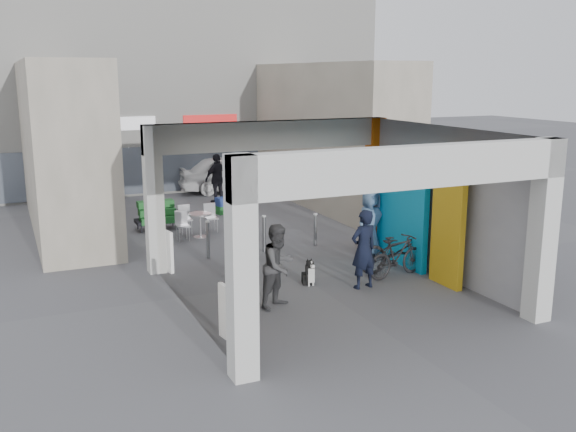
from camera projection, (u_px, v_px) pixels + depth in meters
name	position (u px, v px, depth m)	size (l,w,h in m)	color
ground	(306.00, 280.00, 14.77)	(90.00, 90.00, 0.00)	#55555B
arcade_canopy	(346.00, 185.00, 13.75)	(6.40, 6.45, 6.40)	beige
far_building	(160.00, 90.00, 26.38)	(18.00, 4.08, 8.00)	silver
plaza_bldg_left	(62.00, 147.00, 19.13)	(2.00, 9.00, 5.00)	#B4A795
plaza_bldg_right	(330.00, 135.00, 22.70)	(2.00, 9.00, 5.00)	#B4A795
bollard_left	(208.00, 240.00, 16.37)	(0.09, 0.09, 0.97)	gray
bollard_center	(264.00, 234.00, 16.96)	(0.09, 0.09, 0.97)	gray
bollard_right	(315.00, 230.00, 17.58)	(0.09, 0.09, 0.89)	gray
advert_board_near	(228.00, 313.00, 11.32)	(0.17, 0.56, 1.00)	white
advert_board_far	(167.00, 251.00, 15.31)	(0.19, 0.56, 1.00)	white
cafe_set	(194.00, 225.00, 18.74)	(1.41, 1.14, 0.85)	#B3B2B8
produce_stand	(157.00, 218.00, 19.48)	(1.30, 0.71, 0.86)	black
crate_stack	(223.00, 206.00, 21.65)	(0.51, 0.43, 0.56)	#19591F
border_collie	(309.00, 274.00, 14.38)	(0.23, 0.45, 0.62)	black
man_with_dog	(364.00, 249.00, 14.03)	(0.65, 0.42, 1.77)	black
man_back_turned	(279.00, 266.00, 12.90)	(0.84, 0.65, 1.72)	#3F3F42
man_elderly	(370.00, 222.00, 16.55)	(0.86, 0.56, 1.77)	#5578A5
man_crates	(218.00, 179.00, 23.29)	(1.07, 0.44, 1.82)	black
bicycle_front	(399.00, 249.00, 15.28)	(0.73, 2.10, 1.10)	black
bicycle_rear	(397.00, 256.00, 14.87)	(0.47, 1.66, 1.00)	black
white_van	(232.00, 173.00, 25.74)	(1.73, 4.29, 1.46)	white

